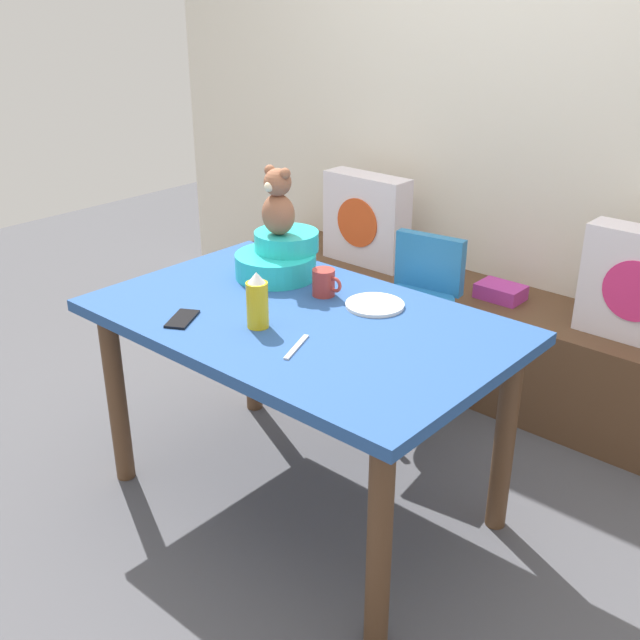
% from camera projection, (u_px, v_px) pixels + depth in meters
% --- Properties ---
extents(ground_plane, '(8.00, 8.00, 0.00)m').
position_uv_depth(ground_plane, '(302.00, 499.00, 2.79)').
color(ground_plane, '#4C4C51').
extents(back_wall, '(4.40, 0.10, 2.60)m').
position_uv_depth(back_wall, '(528.00, 94.00, 3.26)').
color(back_wall, silver).
rests_on(back_wall, ground_plane).
extents(window_bench, '(2.60, 0.44, 0.46)m').
position_uv_depth(window_bench, '(474.00, 338.00, 3.51)').
color(window_bench, brown).
rests_on(window_bench, ground_plane).
extents(pillow_floral_left, '(0.44, 0.15, 0.44)m').
position_uv_depth(pillow_floral_left, '(366.00, 220.00, 3.69)').
color(pillow_floral_left, silver).
rests_on(pillow_floral_left, window_bench).
extents(book_stack, '(0.20, 0.14, 0.07)m').
position_uv_depth(book_stack, '(501.00, 292.00, 3.34)').
color(book_stack, '#B93598').
rests_on(book_stack, window_bench).
extents(dining_table, '(1.39, 0.87, 0.74)m').
position_uv_depth(dining_table, '(300.00, 343.00, 2.53)').
color(dining_table, '#264C8C').
rests_on(dining_table, ground_plane).
extents(highchair, '(0.36, 0.48, 0.79)m').
position_uv_depth(highchair, '(414.00, 305.00, 3.12)').
color(highchair, '#2672B2').
rests_on(highchair, ground_plane).
extents(infant_seat_teal, '(0.30, 0.33, 0.16)m').
position_uv_depth(infant_seat_teal, '(279.00, 257.00, 2.80)').
color(infant_seat_teal, '#26C1BF').
rests_on(infant_seat_teal, dining_table).
extents(teddy_bear, '(0.13, 0.12, 0.25)m').
position_uv_depth(teddy_bear, '(278.00, 203.00, 2.71)').
color(teddy_bear, '#945B41').
rests_on(teddy_bear, infant_seat_teal).
extents(ketchup_bottle, '(0.07, 0.07, 0.18)m').
position_uv_depth(ketchup_bottle, '(257.00, 301.00, 2.37)').
color(ketchup_bottle, gold).
rests_on(ketchup_bottle, dining_table).
extents(coffee_mug, '(0.12, 0.08, 0.09)m').
position_uv_depth(coffee_mug, '(324.00, 283.00, 2.63)').
color(coffee_mug, '#9E332D').
rests_on(coffee_mug, dining_table).
extents(dinner_plate_near, '(0.20, 0.20, 0.01)m').
position_uv_depth(dinner_plate_near, '(375.00, 305.00, 2.56)').
color(dinner_plate_near, white).
rests_on(dinner_plate_near, dining_table).
extents(cell_phone, '(0.13, 0.16, 0.01)m').
position_uv_depth(cell_phone, '(182.00, 319.00, 2.45)').
color(cell_phone, black).
rests_on(cell_phone, dining_table).
extents(table_fork, '(0.08, 0.16, 0.01)m').
position_uv_depth(table_fork, '(297.00, 347.00, 2.27)').
color(table_fork, silver).
rests_on(table_fork, dining_table).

